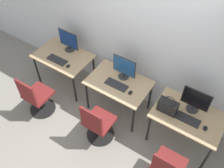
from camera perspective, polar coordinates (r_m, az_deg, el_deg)
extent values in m
plane|color=gray|center=(4.65, -0.98, -8.40)|extent=(20.00, 20.00, 0.00)
cube|color=silver|center=(4.13, 5.41, 10.95)|extent=(12.00, 0.05, 2.80)
cube|color=tan|center=(4.86, -11.18, 6.29)|extent=(1.07, 0.72, 0.02)
cylinder|color=black|center=(5.24, -16.77, 3.19)|extent=(0.04, 0.04, 0.70)
cylinder|color=black|center=(4.71, -8.56, -1.20)|extent=(0.04, 0.04, 0.70)
cylinder|color=black|center=(5.53, -12.34, 7.00)|extent=(0.04, 0.04, 0.70)
cylinder|color=black|center=(5.02, -4.15, 3.23)|extent=(0.04, 0.04, 0.70)
cylinder|color=#2D2D2D|center=(4.96, -9.63, 7.81)|extent=(0.19, 0.19, 0.01)
cylinder|color=#2D2D2D|center=(4.93, -9.70, 8.19)|extent=(0.04, 0.04, 0.07)
cube|color=#2D2D2D|center=(4.81, -9.96, 10.06)|extent=(0.43, 0.01, 0.35)
cube|color=navy|center=(4.81, -10.02, 10.01)|extent=(0.41, 0.01, 0.33)
cube|color=#262628|center=(4.77, -12.43, 5.43)|extent=(0.40, 0.16, 0.02)
ellipsoid|color=black|center=(4.59, -10.03, 4.06)|extent=(0.06, 0.09, 0.03)
cylinder|color=black|center=(4.98, -15.50, -5.36)|extent=(0.48, 0.48, 0.03)
cylinder|color=black|center=(4.82, -15.98, -3.89)|extent=(0.04, 0.04, 0.38)
cube|color=maroon|center=(4.66, -16.52, -2.24)|extent=(0.44, 0.44, 0.05)
cube|color=maroon|center=(4.41, -18.98, -1.84)|extent=(0.40, 0.04, 0.44)
cube|color=tan|center=(4.28, 1.58, 0.31)|extent=(1.07, 0.72, 0.02)
cylinder|color=black|center=(4.57, -5.73, -2.72)|extent=(0.04, 0.04, 0.70)
cylinder|color=black|center=(4.25, 4.83, -8.22)|extent=(0.04, 0.04, 0.70)
cylinder|color=black|center=(4.90, -1.38, 1.93)|extent=(0.04, 0.04, 0.70)
cylinder|color=black|center=(4.60, 8.66, -2.82)|extent=(0.04, 0.04, 0.70)
cylinder|color=#2D2D2D|center=(4.36, 2.69, 1.75)|extent=(0.19, 0.19, 0.01)
cylinder|color=#2D2D2D|center=(4.33, 2.70, 2.15)|extent=(0.04, 0.04, 0.07)
cube|color=#2D2D2D|center=(4.19, 2.83, 4.11)|extent=(0.43, 0.01, 0.35)
cube|color=navy|center=(4.18, 2.77, 4.04)|extent=(0.41, 0.01, 0.33)
cube|color=#262628|center=(4.21, 1.00, -0.15)|extent=(0.40, 0.16, 0.02)
ellipsoid|color=black|center=(4.10, 4.21, -1.96)|extent=(0.06, 0.09, 0.03)
cylinder|color=black|center=(4.48, -2.66, -11.35)|extent=(0.48, 0.48, 0.03)
cylinder|color=black|center=(4.31, -2.76, -9.95)|extent=(0.04, 0.04, 0.38)
cube|color=maroon|center=(4.13, -2.86, -8.35)|extent=(0.44, 0.44, 0.05)
cube|color=maroon|center=(3.84, -4.75, -8.37)|extent=(0.40, 0.04, 0.44)
cube|color=tan|center=(4.02, 17.10, -6.94)|extent=(1.07, 0.72, 0.02)
cylinder|color=black|center=(4.19, 8.34, -9.97)|extent=(0.04, 0.04, 0.70)
cylinder|color=black|center=(4.14, 20.70, -15.66)|extent=(0.04, 0.04, 0.70)
cylinder|color=black|center=(4.54, 11.93, -4.34)|extent=(0.04, 0.04, 0.70)
cylinder|color=black|center=(4.49, 23.19, -9.41)|extent=(0.04, 0.04, 0.70)
cylinder|color=#2D2D2D|center=(4.09, 17.85, -5.44)|extent=(0.19, 0.19, 0.01)
cylinder|color=#2D2D2D|center=(4.06, 17.98, -5.07)|extent=(0.04, 0.04, 0.07)
cube|color=#2D2D2D|center=(3.91, 18.68, -3.23)|extent=(0.43, 0.01, 0.35)
cube|color=black|center=(3.90, 18.64, -3.31)|extent=(0.41, 0.01, 0.33)
cube|color=#262628|center=(3.94, 16.72, -7.62)|extent=(0.40, 0.16, 0.02)
ellipsoid|color=black|center=(3.93, 20.53, -9.44)|extent=(0.06, 0.09, 0.03)
cube|color=maroon|center=(3.84, 12.84, -17.56)|extent=(0.44, 0.44, 0.05)
cube|color=black|center=(3.88, 12.61, -5.02)|extent=(0.30, 0.14, 0.22)
torus|color=black|center=(3.78, 12.93, -3.82)|extent=(0.18, 0.18, 0.01)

